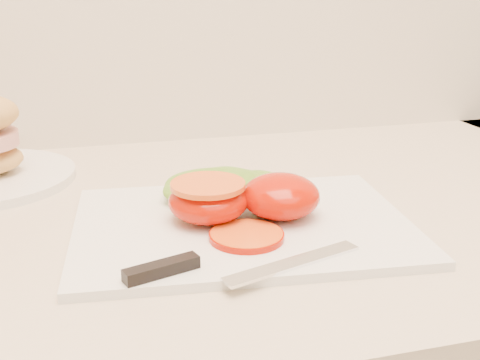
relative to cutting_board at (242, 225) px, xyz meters
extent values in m
cube|color=white|center=(0.00, 0.00, 0.00)|extent=(0.39, 0.30, 0.01)
ellipsoid|color=#BA1500|center=(0.05, 0.00, 0.03)|extent=(0.09, 0.09, 0.05)
ellipsoid|color=#BA1500|center=(-0.04, 0.01, 0.03)|extent=(0.09, 0.09, 0.04)
cylinder|color=red|center=(-0.04, 0.01, 0.05)|extent=(0.08, 0.08, 0.01)
cylinder|color=orange|center=(-0.01, -0.05, 0.01)|extent=(0.08, 0.08, 0.01)
ellipsoid|color=#78AF2E|center=(-0.01, 0.08, 0.02)|extent=(0.14, 0.10, 0.03)
ellipsoid|color=#78AF2E|center=(0.04, 0.08, 0.02)|extent=(0.10, 0.08, 0.02)
cube|color=silver|center=(0.02, -0.11, 0.01)|extent=(0.15, 0.06, 0.00)
cube|color=black|center=(-0.10, -0.10, 0.01)|extent=(0.07, 0.04, 0.01)
camera|label=1|loc=(-0.17, -0.59, 0.27)|focal=45.00mm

